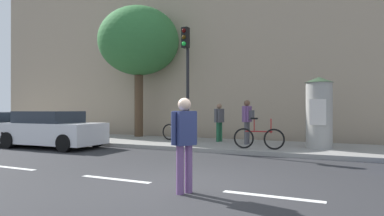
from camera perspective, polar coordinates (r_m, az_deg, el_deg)
name	(u,v)px	position (r m, az deg, el deg)	size (l,w,h in m)	color
ground_plane	(185,187)	(6.91, -1.16, -13.10)	(80.00, 80.00, 0.00)	#2B2B2D
sidewalk_curb	(267,147)	(13.44, 12.42, -6.42)	(36.00, 4.00, 0.15)	gray
lane_markings	(185,187)	(6.91, -1.16, -13.07)	(25.80, 0.16, 0.01)	silver
building_backdrop	(289,36)	(18.65, 15.95, 11.52)	(36.00, 5.00, 10.62)	tan
traffic_light	(186,67)	(12.67, -0.95, 6.91)	(0.24, 0.45, 4.39)	black
poster_column	(319,112)	(12.92, 20.52, -0.63)	(1.00, 1.00, 2.53)	#9E9B93
street_tree	(139,42)	(17.76, -8.92, 10.94)	(4.07, 4.07, 6.57)	#4C3826
pedestrian_tallest	(184,138)	(6.25, -1.28, -4.97)	(0.39, 0.51, 1.75)	#724C84
pedestrian_with_bag	(247,118)	(13.57, 9.28, -1.58)	(0.40, 0.67, 1.74)	#4C4C51
pedestrian_near_pole	(219,119)	(14.52, 4.58, -1.92)	(0.33, 0.58, 1.62)	#1E5938
bicycle_leaning	(259,138)	(12.06, 11.11, -4.93)	(1.77, 0.21, 1.09)	black
bicycle_upright	(179,132)	(14.99, -2.16, -3.99)	(1.77, 0.19, 1.09)	black
parked_car_dark	(52,130)	(14.64, -22.40, -3.41)	(4.15, 2.08, 1.45)	silver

